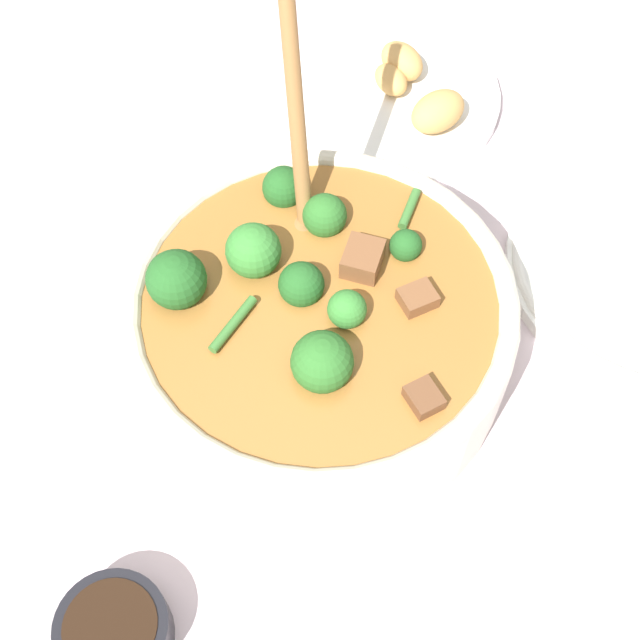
{
  "coord_description": "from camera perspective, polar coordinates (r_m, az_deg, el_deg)",
  "views": [
    {
      "loc": [
        0.28,
        0.2,
        0.62
      ],
      "look_at": [
        0.0,
        0.0,
        0.06
      ],
      "focal_mm": 50.0,
      "sensor_mm": 36.0,
      "label": 1
    }
  ],
  "objects": [
    {
      "name": "food_plate",
      "position": [
        0.88,
        4.58,
        14.21
      ],
      "size": [
        0.22,
        0.22,
        0.05
      ],
      "color": "white",
      "rests_on": "ground_plane"
    },
    {
      "name": "condiment_bowl",
      "position": [
        0.63,
        -13.05,
        -18.82
      ],
      "size": [
        0.07,
        0.07,
        0.03
      ],
      "color": "black",
      "rests_on": "ground_plane"
    },
    {
      "name": "stew_bowl",
      "position": [
        0.66,
        -0.08,
        -0.16
      ],
      "size": [
        0.29,
        0.29,
        0.26
      ],
      "color": "beige",
      "rests_on": "ground_plane"
    },
    {
      "name": "ground_plane",
      "position": [
        0.71,
        0.0,
        -2.41
      ],
      "size": [
        4.0,
        4.0,
        0.0
      ],
      "primitive_type": "plane",
      "color": "silver"
    }
  ]
}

